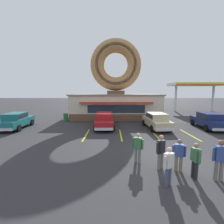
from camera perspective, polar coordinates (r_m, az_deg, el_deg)
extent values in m
plane|color=#2D2D30|center=(9.13, 23.00, -16.93)|extent=(160.00, 160.00, 0.00)
cube|color=brown|center=(21.86, 1.41, -0.83)|extent=(12.00, 6.00, 0.90)
cube|color=beige|center=(21.68, 1.42, 3.35)|extent=(12.00, 6.00, 2.30)
cube|color=gray|center=(21.62, 1.43, 6.60)|extent=(12.30, 6.30, 0.16)
cube|color=red|center=(18.37, 1.67, 3.49)|extent=(9.00, 0.60, 0.20)
cube|color=#232D3D|center=(18.73, 1.64, 1.11)|extent=(7.20, 0.03, 1.00)
cube|color=brown|center=(21.61, 1.44, 7.48)|extent=(2.40, 1.80, 0.50)
torus|color=#B27F4C|center=(21.93, 1.47, 17.46)|extent=(7.10, 1.90, 7.10)
torus|color=tan|center=(21.51, 1.50, 17.65)|extent=(6.25, 1.05, 6.24)
torus|color=brown|center=(11.83, 35.19, -11.79)|extent=(0.13, 0.13, 0.04)
torus|color=#D17F47|center=(11.65, 36.90, -12.22)|extent=(0.13, 0.13, 0.04)
cube|color=#196066|center=(18.09, -32.53, -3.20)|extent=(2.08, 4.52, 0.68)
cube|color=#196066|center=(17.87, -32.90, -1.27)|extent=(1.71, 2.21, 0.60)
cube|color=#232D3D|center=(17.86, -32.91, -1.21)|extent=(1.73, 2.13, 0.36)
cube|color=silver|center=(20.09, -29.49, -2.70)|extent=(1.67, 0.22, 0.24)
cube|color=silver|center=(16.25, -36.17, -5.47)|extent=(1.67, 0.22, 0.24)
cylinder|color=black|center=(19.75, -32.85, -3.40)|extent=(0.27, 0.65, 0.64)
cylinder|color=black|center=(18.97, -28.17, -3.49)|extent=(0.27, 0.65, 0.64)
cylinder|color=black|center=(16.57, -31.97, -5.27)|extent=(0.27, 0.65, 0.64)
cube|color=#BCAD89|center=(15.88, 16.48, -3.66)|extent=(2.05, 4.51, 0.68)
cube|color=#BCAD89|center=(15.63, 16.76, -1.47)|extent=(1.70, 2.20, 0.60)
cube|color=#232D3D|center=(15.63, 16.76, -1.40)|extent=(1.72, 2.12, 0.36)
cube|color=silver|center=(17.99, 13.99, -3.03)|extent=(1.67, 0.21, 0.24)
cube|color=silver|center=(13.91, 19.62, -6.41)|extent=(1.67, 0.21, 0.24)
cylinder|color=black|center=(16.94, 12.04, -3.98)|extent=(0.26, 0.65, 0.64)
cylinder|color=black|center=(17.50, 17.60, -3.80)|extent=(0.26, 0.65, 0.64)
cylinder|color=black|center=(14.41, 15.00, -6.15)|extent=(0.26, 0.65, 0.64)
cylinder|color=black|center=(15.06, 21.39, -5.82)|extent=(0.26, 0.65, 0.64)
cube|color=maroon|center=(15.48, -2.88, -3.64)|extent=(1.87, 4.44, 0.68)
cube|color=maroon|center=(15.22, -2.91, -1.39)|extent=(1.61, 2.14, 0.60)
cube|color=#232D3D|center=(15.22, -2.91, -1.31)|extent=(1.64, 2.06, 0.36)
cube|color=silver|center=(17.72, -2.70, -2.97)|extent=(1.67, 0.14, 0.24)
cube|color=silver|center=(13.36, -3.11, -6.54)|extent=(1.67, 0.14, 0.24)
cylinder|color=black|center=(16.93, -5.75, -3.85)|extent=(0.24, 0.65, 0.64)
cylinder|color=black|center=(16.89, 0.23, -3.84)|extent=(0.24, 0.65, 0.64)
cylinder|color=black|center=(14.28, -6.56, -6.06)|extent=(0.24, 0.65, 0.64)
cylinder|color=black|center=(14.23, 0.55, -6.05)|extent=(0.24, 0.65, 0.64)
cube|color=navy|center=(18.17, 32.73, -3.17)|extent=(2.03, 4.50, 0.68)
cube|color=navy|center=(17.95, 33.11, -1.25)|extent=(1.69, 2.19, 0.60)
cube|color=#232D3D|center=(17.94, 33.11, -1.19)|extent=(1.71, 2.11, 0.36)
cube|color=silver|center=(20.15, 29.62, -2.68)|extent=(1.67, 0.20, 0.24)
cube|color=silver|center=(16.35, 36.45, -5.42)|extent=(1.67, 0.20, 0.24)
cylinder|color=black|center=(19.03, 28.35, -3.47)|extent=(0.26, 0.65, 0.64)
cylinder|color=black|center=(19.83, 32.98, -3.37)|extent=(0.26, 0.65, 0.64)
cylinder|color=black|center=(16.64, 32.26, -5.24)|extent=(0.26, 0.65, 0.64)
cylinder|color=slate|center=(8.13, 36.17, -17.64)|extent=(0.15, 0.15, 0.87)
cylinder|color=slate|center=(8.04, 34.85, -17.82)|extent=(0.15, 0.15, 0.87)
cube|color=#33478C|center=(7.81, 35.96, -12.71)|extent=(0.41, 0.29, 0.63)
cylinder|color=#33478C|center=(7.71, 34.26, -13.09)|extent=(0.10, 0.10, 0.58)
sphere|color=brown|center=(7.67, 36.24, -9.45)|extent=(0.23, 0.23, 0.23)
cylinder|color=slate|center=(8.01, 18.34, -17.01)|extent=(0.15, 0.15, 0.83)
cylinder|color=slate|center=(7.86, 17.50, -17.48)|extent=(0.15, 0.15, 0.83)
cube|color=black|center=(7.66, 18.15, -12.36)|extent=(0.45, 0.42, 0.61)
cylinder|color=black|center=(7.87, 19.17, -12.09)|extent=(0.10, 0.10, 0.56)
cylinder|color=black|center=(7.48, 17.05, -13.07)|extent=(0.10, 0.10, 0.56)
sphere|color=#9E7051|center=(7.52, 18.30, -9.17)|extent=(0.22, 0.22, 0.22)
cylinder|color=#232328|center=(7.69, 29.38, -18.98)|extent=(0.15, 0.15, 0.78)
cylinder|color=#232328|center=(7.84, 28.53, -18.40)|extent=(0.15, 0.15, 0.78)
cube|color=#386B42|center=(7.50, 29.30, -14.06)|extent=(0.27, 0.40, 0.57)
cylinder|color=#386B42|center=(7.32, 30.40, -14.91)|extent=(0.10, 0.10, 0.52)
cylinder|color=#386B42|center=(7.70, 28.22, -13.64)|extent=(0.10, 0.10, 0.52)
sphere|color=#9E7051|center=(7.36, 29.52, -11.03)|extent=(0.21, 0.21, 0.21)
cylinder|color=slate|center=(8.31, 9.09, -15.93)|extent=(0.15, 0.15, 0.79)
cylinder|color=slate|center=(8.24, 10.44, -16.15)|extent=(0.15, 0.15, 0.79)
cube|color=#386B42|center=(8.02, 9.88, -11.56)|extent=(0.45, 0.40, 0.58)
cylinder|color=#386B42|center=(8.12, 8.19, -11.51)|extent=(0.10, 0.10, 0.53)
cylinder|color=#386B42|center=(7.96, 11.60, -11.99)|extent=(0.10, 0.10, 0.53)
sphere|color=tan|center=(7.89, 9.95, -8.64)|extent=(0.21, 0.21, 0.21)
cylinder|color=#7F7056|center=(8.04, 23.24, -17.45)|extent=(0.15, 0.15, 0.76)
cylinder|color=#7F7056|center=(8.06, 24.73, -17.49)|extent=(0.15, 0.15, 0.76)
cube|color=#33478C|center=(7.80, 24.26, -13.09)|extent=(0.44, 0.36, 0.55)
cylinder|color=#33478C|center=(7.79, 22.37, -13.22)|extent=(0.10, 0.10, 0.51)
cylinder|color=#33478C|center=(7.83, 26.12, -13.33)|extent=(0.10, 0.10, 0.51)
sphere|color=brown|center=(7.67, 24.43, -10.23)|extent=(0.20, 0.20, 0.20)
cylinder|color=#474C66|center=(6.92, 21.05, -21.56)|extent=(0.15, 0.15, 0.78)
cylinder|color=#474C66|center=(6.77, 20.11, -22.22)|extent=(0.15, 0.15, 0.78)
cube|color=silver|center=(6.55, 20.88, -16.76)|extent=(0.45, 0.42, 0.57)
cylinder|color=silver|center=(6.76, 22.01, -16.29)|extent=(0.10, 0.10, 0.52)
cylinder|color=silver|center=(6.36, 19.64, -17.72)|extent=(0.10, 0.10, 0.52)
sphere|color=beige|center=(6.39, 21.06, -13.34)|extent=(0.21, 0.21, 0.21)
cylinder|color=#1E662D|center=(19.78, -17.20, -2.02)|extent=(0.56, 0.56, 0.95)
torus|color=#123D1B|center=(19.70, -17.25, -0.66)|extent=(0.57, 0.57, 0.05)
cylinder|color=silver|center=(30.62, 23.07, 4.69)|extent=(0.40, 0.40, 4.80)
cylinder|color=silver|center=(33.96, 34.03, 4.22)|extent=(0.40, 0.40, 4.80)
cube|color=silver|center=(32.14, 29.15, 9.18)|extent=(9.00, 4.40, 0.50)
cube|color=yellow|center=(30.22, 31.20, 9.19)|extent=(9.00, 0.04, 0.44)
cube|color=red|center=(30.19, 31.20, 8.87)|extent=(9.00, 0.04, 0.12)
cube|color=yellow|center=(13.34, -9.78, -8.53)|extent=(0.12, 3.60, 0.01)
cube|color=yellow|center=(13.17, 3.34, -8.64)|extent=(0.12, 3.60, 0.01)
cube|color=yellow|center=(13.67, 16.14, -8.32)|extent=(0.12, 3.60, 0.01)
cube|color=yellow|center=(14.78, 27.48, -7.69)|extent=(0.12, 3.60, 0.01)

